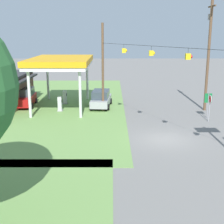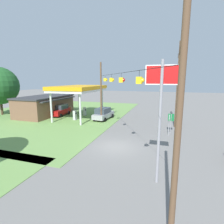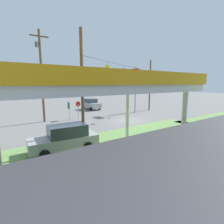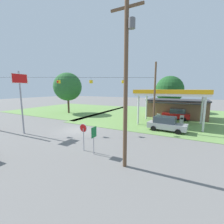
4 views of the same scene
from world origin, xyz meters
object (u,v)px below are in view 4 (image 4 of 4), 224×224
Objects in this scene: gas_station_store at (176,108)px; stop_sign_overhead at (21,91)px; utility_pole_main at (126,77)px; car_at_pumps_front at (166,124)px; fuel_pump_far at (182,121)px; route_sign at (94,135)px; tree_west_verge at (68,87)px; fuel_pump_near at (158,119)px; stop_sign_roadside at (83,131)px; car_at_pumps_rear at (176,114)px; tree_behind_station at (169,90)px; gas_station_canopy at (171,93)px.

gas_station_store is 26.54m from stop_sign_overhead.
car_at_pumps_front is at bearing 83.51° from utility_pole_main.
route_sign is (-6.07, -14.68, 0.97)m from fuel_pump_far.
route_sign is 24.40m from tree_west_verge.
fuel_pump_near is at bearing 79.95° from route_sign.
route_sign is (-4.40, -10.44, 0.73)m from car_at_pumps_front.
car_at_pumps_rear is at bearing -108.27° from stop_sign_roadside.
tree_west_verge is (-20.26, -13.81, 0.69)m from tree_behind_station.
tree_behind_station reaches higher than stop_sign_overhead.
fuel_pump_far is 16.57m from utility_pole_main.
gas_station_store is at bearing -72.71° from tree_behind_station.
stop_sign_roadside is at bearing 168.78° from utility_pole_main.
utility_pole_main is at bearing -91.62° from car_at_pumps_front.
car_at_pumps_rear is 19.72m from stop_sign_roadside.
gas_station_canopy reaches higher than fuel_pump_far.
gas_station_store is 3.05m from car_at_pumps_rear.
gas_station_canopy is 15.17m from tree_behind_station.
route_sign is at bearing -112.46° from fuel_pump_far.
tree_west_verge reaches higher than fuel_pump_far.
tree_west_verge is at bearing 114.39° from stop_sign_overhead.
car_at_pumps_front is 0.66× the size of stop_sign_overhead.
utility_pole_main is at bearing 168.78° from stop_sign_roadside.
fuel_pump_near is at bearing 57.28° from car_at_pumps_rear.
tree_behind_station is at bearing 104.21° from fuel_pump_far.
utility_pole_main is at bearing -93.95° from gas_station_store.
tree_west_verge is (-18.00, 15.90, 4.33)m from route_sign.
car_at_pumps_rear is at bearing 84.87° from utility_pole_main.
utility_pole_main reaches higher than gas_station_store.
tree_behind_station is (13.48, 28.76, 0.01)m from stop_sign_overhead.
tree_behind_station reaches higher than car_at_pumps_rear.
fuel_pump_near is 15.00m from stop_sign_roadside.
gas_station_canopy reaches higher than car_at_pumps_front.
utility_pole_main is 1.30× the size of tree_behind_station.
route_sign is at bearing 169.95° from stop_sign_roadside.
fuel_pump_near is (-2.10, -7.20, -1.03)m from gas_station_store.
tree_behind_station reaches higher than fuel_pump_near.
fuel_pump_far is 0.20× the size of stop_sign_overhead.
fuel_pump_far is at bearing -75.79° from tree_behind_station.
gas_station_store is 7.41m from fuel_pump_far.
tree_behind_station reaches higher than fuel_pump_far.
stop_sign_roadside is 0.33× the size of stop_sign_overhead.
utility_pole_main is at bearing -11.69° from route_sign.
tree_behind_station is (-0.34, 15.03, 4.61)m from fuel_pump_near.
fuel_pump_far is 0.14× the size of utility_pole_main.
tree_west_verge is (-22.90, -3.04, 5.02)m from car_at_pumps_rear.
gas_station_store is 8.94m from tree_behind_station.
stop_sign_roadside reaches higher than car_at_pumps_front.
gas_station_store is 22.47m from stop_sign_roadside.
fuel_pump_far is at bearing 73.43° from car_at_pumps_front.
stop_sign_overhead is at bearing 43.78° from car_at_pumps_rear.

